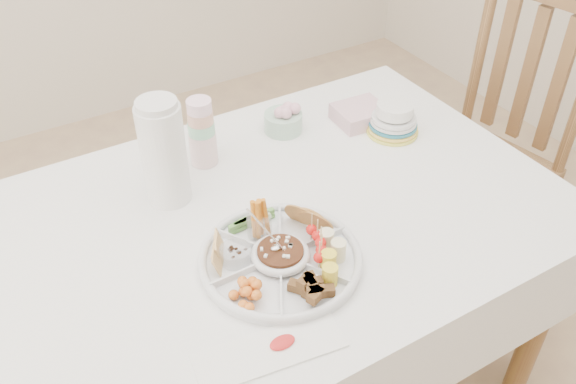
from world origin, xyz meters
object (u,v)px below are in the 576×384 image
party_tray (280,257)px  plate_stack (394,118)px  dining_table (277,307)px  chair (479,156)px  thermos (163,151)px

party_tray → plate_stack: (0.58, 0.31, 0.03)m
plate_stack → dining_table: bearing=-164.1°
plate_stack → chair: bearing=-8.9°
party_tray → plate_stack: 0.66m
dining_table → plate_stack: (0.50, 0.14, 0.43)m
dining_table → plate_stack: 0.67m
chair → plate_stack: chair is taller
dining_table → chair: size_ratio=1.33×
party_tray → plate_stack: bearing=28.4°
thermos → plate_stack: thermos is taller
party_tray → plate_stack: size_ratio=2.38×
party_tray → chair: bearing=15.3°
chair → thermos: (-1.07, 0.11, 0.34)m
dining_table → chair: (0.86, 0.09, 0.19)m
chair → party_tray: size_ratio=3.01×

